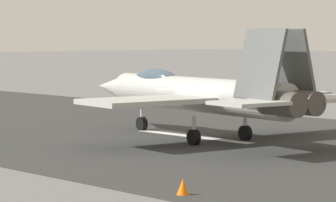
% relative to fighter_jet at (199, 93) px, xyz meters
% --- Properties ---
extents(ground_plane, '(400.00, 400.00, 0.00)m').
position_rel_fighter_jet_xyz_m(ground_plane, '(1.33, -0.60, -2.34)').
color(ground_plane, slate).
extents(runway_strip, '(240.00, 26.00, 0.02)m').
position_rel_fighter_jet_xyz_m(runway_strip, '(1.31, -0.60, -2.33)').
color(runway_strip, '#313131').
rests_on(runway_strip, ground).
extents(fighter_jet, '(18.01, 13.74, 5.53)m').
position_rel_fighter_jet_xyz_m(fighter_jet, '(0.00, 0.00, 0.00)').
color(fighter_jet, '#B1B2AE').
rests_on(fighter_jet, ground).
extents(marker_cone_near, '(0.44, 0.44, 0.55)m').
position_rel_fighter_jet_xyz_m(marker_cone_near, '(-10.81, 11.35, -2.06)').
color(marker_cone_near, orange).
rests_on(marker_cone_near, ground).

